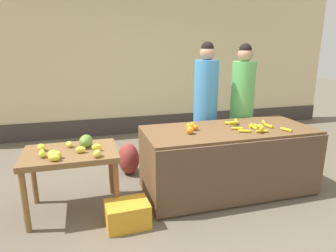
% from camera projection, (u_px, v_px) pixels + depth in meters
% --- Properties ---
extents(ground_plane, '(24.00, 24.00, 0.00)m').
position_uv_depth(ground_plane, '(189.00, 194.00, 3.77)').
color(ground_plane, '#665B4C').
extents(market_wall_back, '(8.77, 0.23, 3.10)m').
position_uv_depth(market_wall_back, '(141.00, 60.00, 6.15)').
color(market_wall_back, beige).
rests_on(market_wall_back, ground).
extents(fruit_stall_counter, '(2.11, 0.94, 0.82)m').
position_uv_depth(fruit_stall_counter, '(228.00, 160.00, 3.78)').
color(fruit_stall_counter, brown).
rests_on(fruit_stall_counter, ground).
extents(side_table_wooden, '(0.99, 0.69, 0.71)m').
position_uv_depth(side_table_wooden, '(71.00, 160.00, 3.24)').
color(side_table_wooden, brown).
rests_on(side_table_wooden, ground).
extents(banana_bunch_pile, '(0.66, 0.59, 0.07)m').
position_uv_depth(banana_bunch_pile, '(253.00, 126.00, 3.69)').
color(banana_bunch_pile, gold).
rests_on(banana_bunch_pile, fruit_stall_counter).
extents(orange_pile, '(0.20, 0.30, 0.09)m').
position_uv_depth(orange_pile, '(191.00, 128.00, 3.57)').
color(orange_pile, orange).
rests_on(orange_pile, fruit_stall_counter).
extents(mango_papaya_pile, '(0.69, 0.55, 0.14)m').
position_uv_depth(mango_papaya_pile, '(74.00, 147.00, 3.19)').
color(mango_papaya_pile, yellow).
rests_on(mango_papaya_pile, side_table_wooden).
extents(vendor_woman_blue_shirt, '(0.34, 0.34, 1.87)m').
position_uv_depth(vendor_woman_blue_shirt, '(205.00, 108.00, 4.31)').
color(vendor_woman_blue_shirt, '#33333D').
rests_on(vendor_woman_blue_shirt, ground).
extents(vendor_woman_green_shirt, '(0.34, 0.34, 1.85)m').
position_uv_depth(vendor_woman_green_shirt, '(242.00, 107.00, 4.42)').
color(vendor_woman_green_shirt, '#33333D').
rests_on(vendor_woman_green_shirt, ground).
extents(produce_crate, '(0.45, 0.34, 0.26)m').
position_uv_depth(produce_crate, '(128.00, 214.00, 3.08)').
color(produce_crate, gold).
rests_on(produce_crate, ground).
extents(produce_sack, '(0.35, 0.40, 0.46)m').
position_uv_depth(produce_sack, '(129.00, 159.00, 4.32)').
color(produce_sack, maroon).
rests_on(produce_sack, ground).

